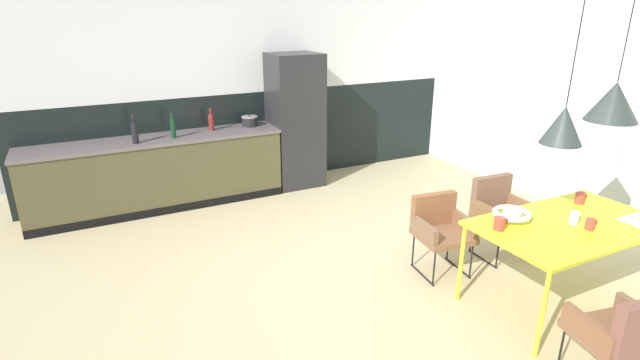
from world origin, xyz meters
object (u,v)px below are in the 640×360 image
object	(u,v)px
fruit_bowl	(512,214)
armchair_near_window	(498,207)
pendant_lamp_over_table_far	(614,102)
mug_dark_espresso	(500,224)
bottle_oil_tall	(211,122)
open_book	(639,220)
dining_table	(570,228)
armchair_facing_counter	(440,224)
pendant_lamp_over_table_near	(563,125)
mug_white_ceramic	(580,198)
mug_glass_clear	(575,218)
bottle_vinegar_dark	(173,127)
mug_wide_latte	(591,224)
armchair_head_of_table	(626,331)
bottle_spice_small	(135,132)
refrigerator_column	(295,121)
cooking_pot	(250,121)

from	to	relation	value
fruit_bowl	armchair_near_window	bearing A→B (deg)	48.74
pendant_lamp_over_table_far	mug_dark_espresso	bearing A→B (deg)	172.06
bottle_oil_tall	open_book	bearing A→B (deg)	-58.40
dining_table	pendant_lamp_over_table_far	distance (m)	1.06
mug_dark_espresso	bottle_oil_tall	bearing A→B (deg)	109.96
armchair_near_window	armchair_facing_counter	size ratio (longest dim) A/B	1.09
mug_dark_espresso	pendant_lamp_over_table_near	xyz separation A→B (m)	(0.30, -0.18, 0.81)
mug_white_ceramic	pendant_lamp_over_table_near	size ratio (longest dim) A/B	0.12
mug_glass_clear	bottle_vinegar_dark	distance (m)	4.46
mug_wide_latte	pendant_lamp_over_table_near	world-z (taller)	pendant_lamp_over_table_near
mug_wide_latte	pendant_lamp_over_table_near	bearing A→B (deg)	157.51
armchair_head_of_table	armchair_near_window	bearing A→B (deg)	78.58
mug_wide_latte	pendant_lamp_over_table_far	xyz separation A→B (m)	(0.29, 0.20, 0.92)
open_book	bottle_spice_small	xyz separation A→B (m)	(-3.48, 3.86, 0.28)
refrigerator_column	armchair_facing_counter	bearing A→B (deg)	-85.45
bottle_spice_small	open_book	bearing A→B (deg)	-48.01
refrigerator_column	bottle_vinegar_dark	size ratio (longest dim) A/B	6.04
bottle_vinegar_dark	pendant_lamp_over_table_near	xyz separation A→B (m)	(2.16, -3.69, 0.58)
cooking_pot	bottle_oil_tall	xyz separation A→B (m)	(-0.53, -0.01, 0.05)
armchair_head_of_table	mug_glass_clear	world-z (taller)	mug_glass_clear
refrigerator_column	mug_glass_clear	xyz separation A→B (m)	(0.80, -3.79, -0.12)
dining_table	bottle_vinegar_dark	bearing A→B (deg)	123.86
armchair_facing_counter	dining_table	bearing A→B (deg)	128.91
fruit_bowl	mug_wide_latte	xyz separation A→B (m)	(0.42, -0.42, -0.01)
pendant_lamp_over_table_far	bottle_spice_small	bearing A→B (deg)	132.05
fruit_bowl	bottle_oil_tall	distance (m)	3.92
pendant_lamp_over_table_near	bottle_oil_tall	bearing A→B (deg)	113.01
armchair_near_window	mug_dark_espresso	xyz separation A→B (m)	(-0.80, -0.74, 0.29)
mug_white_ceramic	bottle_vinegar_dark	size ratio (longest dim) A/B	0.43
mug_wide_latte	bottle_spice_small	xyz separation A→B (m)	(-2.95, 3.79, 0.24)
open_book	bottle_spice_small	size ratio (longest dim) A/B	0.88
bottle_oil_tall	fruit_bowl	bearing A→B (deg)	-66.44
cooking_pot	bottle_spice_small	bearing A→B (deg)	-171.53
armchair_facing_counter	refrigerator_column	bearing A→B (deg)	-77.87
dining_table	armchair_head_of_table	xyz separation A→B (m)	(-0.58, -0.89, -0.22)
pendant_lamp_over_table_near	armchair_facing_counter	bearing A→B (deg)	104.92
mug_white_ceramic	armchair_near_window	bearing A→B (deg)	112.29
mug_glass_clear	mug_white_ceramic	bearing A→B (deg)	31.46
cooking_pot	bottle_vinegar_dark	world-z (taller)	bottle_vinegar_dark
cooking_pot	bottle_oil_tall	size ratio (longest dim) A/B	0.73
mug_glass_clear	pendant_lamp_over_table_far	bearing A→B (deg)	12.04
pendant_lamp_over_table_far	mug_white_ceramic	bearing A→B (deg)	56.51
bottle_oil_tall	bottle_spice_small	bearing A→B (deg)	-167.64
bottle_spice_small	pendant_lamp_over_table_near	distance (m)	4.52
fruit_bowl	pendant_lamp_over_table_far	distance (m)	1.18
mug_glass_clear	pendant_lamp_over_table_far	world-z (taller)	pendant_lamp_over_table_far
pendant_lamp_over_table_near	pendant_lamp_over_table_far	distance (m)	0.64
armchair_facing_counter	mug_dark_espresso	world-z (taller)	mug_dark_espresso
armchair_near_window	armchair_head_of_table	world-z (taller)	armchair_near_window
armchair_facing_counter	bottle_spice_small	xyz separation A→B (m)	(-2.36, 2.71, 0.57)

